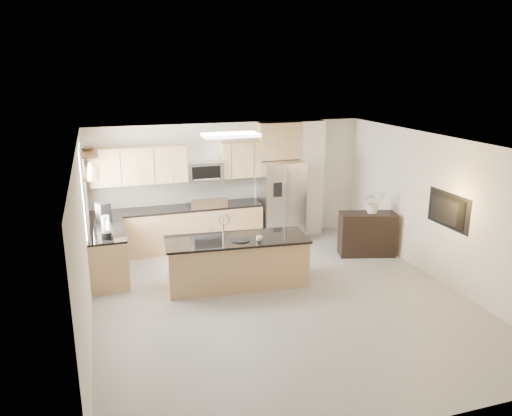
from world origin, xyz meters
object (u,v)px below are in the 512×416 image
object	(u,v)px
microwave	(204,171)
bowl	(88,148)
credenza	(367,234)
cup	(259,239)
refrigerator	(281,201)
island	(237,261)
kettle	(108,223)
flower_vase	(374,196)
television	(444,211)
platter	(241,240)
range	(207,225)
blender	(106,229)
coffee_maker	(103,214)

from	to	relation	value
microwave	bowl	size ratio (longest dim) A/B	2.31
credenza	cup	world-z (taller)	cup
microwave	refrigerator	bearing A→B (deg)	-5.86
island	credenza	world-z (taller)	island
microwave	refrigerator	world-z (taller)	microwave
kettle	bowl	xyz separation A→B (m)	(-0.23, 0.14, 1.35)
credenza	flower_vase	bearing A→B (deg)	9.81
kettle	television	world-z (taller)	television
credenza	kettle	distance (m)	5.09
television	bowl	bearing A→B (deg)	68.96
platter	range	bearing A→B (deg)	93.13
platter	flower_vase	distance (m)	3.10
island	television	xyz separation A→B (m)	(3.43, -1.05, 0.92)
microwave	cup	bearing A→B (deg)	-80.35
blender	bowl	xyz separation A→B (m)	(-0.18, 0.67, 1.28)
cup	credenza	bearing A→B (deg)	17.96
cup	flower_vase	distance (m)	2.84
kettle	cup	bearing A→B (deg)	-27.53
refrigerator	cup	xyz separation A→B (m)	(-1.24, -2.27, 0.01)
cup	microwave	bearing A→B (deg)	99.65
microwave	island	bearing A→B (deg)	-87.84
microwave	refrigerator	xyz separation A→B (m)	(1.66, -0.17, -0.74)
microwave	blender	bearing A→B (deg)	-140.64
blender	coffee_maker	bearing A→B (deg)	91.21
kettle	blender	bearing A→B (deg)	-95.35
credenza	kettle	size ratio (longest dim) A/B	4.51
island	bowl	bearing A→B (deg)	158.32
blender	television	world-z (taller)	television
flower_vase	platter	bearing A→B (deg)	-166.69
cup	flower_vase	size ratio (longest dim) A/B	0.16
credenza	bowl	size ratio (longest dim) A/B	3.37
kettle	range	bearing A→B (deg)	27.27
range	bowl	bearing A→B (deg)	-158.10
credenza	television	bearing A→B (deg)	-57.65
television	flower_vase	bearing A→B (deg)	13.72
island	platter	xyz separation A→B (m)	(0.04, -0.12, 0.44)
blender	island	bearing A→B (deg)	-12.89
microwave	island	distance (m)	2.50
microwave	island	xyz separation A→B (m)	(0.08, -2.20, -1.20)
range	kettle	xyz separation A→B (m)	(-2.02, -1.04, 0.56)
range	platter	distance (m)	2.23
flower_vase	microwave	bearing A→B (deg)	152.66
blender	coffee_maker	xyz separation A→B (m)	(-0.02, 0.95, 0.01)
range	flower_vase	world-z (taller)	flower_vase
blender	kettle	size ratio (longest dim) A/B	1.65
bowl	kettle	bearing A→B (deg)	-31.78
refrigerator	cup	distance (m)	2.59
cup	coffee_maker	bearing A→B (deg)	146.16
refrigerator	blender	bearing A→B (deg)	-157.70
credenza	coffee_maker	xyz separation A→B (m)	(-5.11, 0.84, 0.66)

